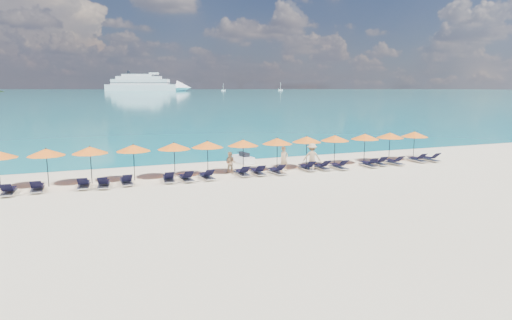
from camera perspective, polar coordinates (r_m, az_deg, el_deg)
name	(u,v)px	position (r m, az deg, el deg)	size (l,w,h in m)	color
ground	(275,189)	(24.18, 2.55, -3.93)	(1400.00, 1400.00, 0.00)	beige
sea	(97,91)	(681.62, -20.44, 8.65)	(1600.00, 1300.00, 0.01)	#1FA9B2
cruise_ship	(149,85)	(609.90, -14.06, 9.71)	(114.33, 64.95, 32.57)	white
sailboat_near	(223,90)	(604.10, -4.38, 9.27)	(5.93, 1.98, 10.88)	white
sailboat_far	(281,90)	(653.75, 3.29, 9.33)	(6.68, 2.23, 12.25)	white
jetski	(243,159)	(32.49, -1.70, 0.19)	(1.15, 2.28, 0.78)	white
beachgoer_a	(284,159)	(29.18, 3.76, 0.13)	(0.62, 0.41, 1.70)	tan
beachgoer_b	(231,163)	(28.36, -3.42, -0.39)	(0.71, 0.41, 1.47)	tan
beachgoer_c	(312,157)	(29.92, 7.47, 0.45)	(1.20, 0.56, 1.85)	tan
umbrella_1	(46,152)	(27.18, -26.19, 0.93)	(2.10, 2.10, 2.28)	black
umbrella_2	(90,150)	(27.08, -21.26, 1.24)	(2.10, 2.10, 2.28)	black
umbrella_3	(133,148)	(27.17, -16.04, 1.55)	(2.10, 2.10, 2.28)	black
umbrella_4	(174,146)	(27.46, -10.88, 1.83)	(2.10, 2.10, 2.28)	black
umbrella_5	(207,144)	(27.94, -6.50, 2.08)	(2.10, 2.10, 2.28)	black
umbrella_6	(243,143)	(28.53, -1.72, 2.30)	(2.10, 2.10, 2.28)	black
umbrella_7	(277,141)	(29.49, 2.85, 2.53)	(2.10, 2.10, 2.28)	black
umbrella_8	(307,139)	(30.66, 6.79, 2.75)	(2.10, 2.10, 2.28)	black
umbrella_9	(335,138)	(31.70, 10.49, 2.89)	(2.10, 2.10, 2.28)	black
umbrella_10	(365,137)	(33.14, 14.33, 3.04)	(2.10, 2.10, 2.28)	black
umbrella_11	(390,135)	(34.56, 17.44, 3.16)	(2.10, 2.10, 2.28)	black
umbrella_12	(415,134)	(35.95, 20.39, 3.23)	(2.10, 2.10, 2.28)	black
lounger_1	(8,191)	(26.40, -30.12, -3.56)	(0.64, 1.71, 0.66)	silver
lounger_2	(37,188)	(26.44, -27.15, -3.30)	(0.64, 1.71, 0.66)	silver
lounger_3	(84,184)	(26.24, -21.99, -3.02)	(0.73, 1.74, 0.66)	silver
lounger_4	(104,184)	(26.00, -19.66, -2.99)	(0.76, 1.75, 0.66)	silver
lounger_5	(127,181)	(26.32, -16.88, -2.69)	(0.67, 1.72, 0.66)	silver
lounger_6	(169,178)	(26.46, -11.56, -2.40)	(0.77, 1.75, 0.66)	silver
lounger_7	(186,177)	(26.50, -9.29, -2.31)	(0.74, 1.74, 0.66)	silver
lounger_8	(207,176)	(26.83, -6.60, -2.10)	(0.78, 1.75, 0.66)	silver
lounger_9	(242,172)	(27.70, -1.84, -1.66)	(0.63, 1.70, 0.66)	silver
lounger_10	(258,171)	(28.00, 0.22, -1.54)	(0.62, 1.70, 0.66)	silver
lounger_11	(277,171)	(28.30, 2.78, -1.43)	(0.78, 1.75, 0.66)	silver
lounger_12	(307,167)	(29.68, 6.80, -0.96)	(0.65, 1.71, 0.66)	silver
lounger_13	(322,166)	(30.12, 8.73, -0.85)	(0.69, 1.72, 0.66)	silver
lounger_14	(339,166)	(30.48, 10.99, -0.79)	(0.72, 1.73, 0.66)	silver
lounger_15	(369,164)	(31.87, 14.79, -0.48)	(0.64, 1.71, 0.66)	silver
lounger_16	(379,162)	(32.68, 16.04, -0.29)	(0.78, 1.75, 0.66)	silver
lounger_17	(394,162)	(33.27, 17.96, -0.21)	(0.71, 1.73, 0.66)	silver
lounger_18	(417,159)	(35.06, 20.68, 0.12)	(0.63, 1.70, 0.66)	silver
lounger_19	(430,158)	(35.69, 22.21, 0.19)	(0.70, 1.73, 0.66)	silver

